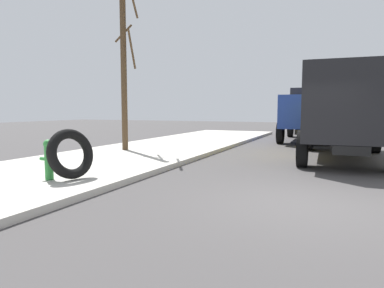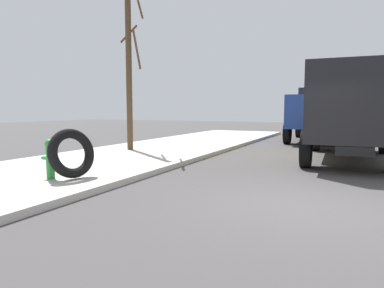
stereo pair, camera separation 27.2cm
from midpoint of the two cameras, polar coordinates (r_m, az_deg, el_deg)
name	(u,v)px [view 1 (the left image)]	position (r m, az deg, el deg)	size (l,w,h in m)	color
ground_plane	(311,204)	(6.71, 18.04, -9.41)	(80.00, 80.00, 0.00)	#423F3F
sidewalk_curb	(45,174)	(9.71, -23.85, -4.50)	(36.00, 5.00, 0.15)	#BCB7AD
fire_hydrant	(49,158)	(8.37, -23.45, -2.18)	(0.21, 0.47, 0.91)	#2D8438
loose_tire	(71,154)	(8.22, -20.31, -1.54)	(1.14, 1.14, 0.22)	black
dump_truck_yellow	(346,113)	(12.79, 23.56, 4.79)	(7.09, 3.02, 3.00)	gold
dump_truck_blue	(310,111)	(20.18, 18.59, 5.15)	(7.06, 2.94, 3.00)	#1E3899
bare_tree	(124,73)	(13.70, -11.70, 11.49)	(0.92, 1.07, 5.86)	#4C3823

